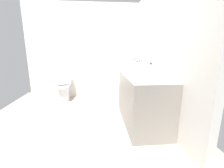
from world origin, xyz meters
TOP-DOWN VIEW (x-y plane):
  - ground_plane at (0.00, 0.00)m, footprint 3.72×3.72m
  - wall_back_tiled at (0.00, 1.40)m, footprint 3.12×0.10m
  - wall_right_mirror at (1.41, 0.00)m, footprint 0.10×3.11m
  - bathtub at (0.54, 1.02)m, footprint 1.55×0.68m
  - toilet at (-0.61, 1.03)m, footprint 0.36×0.54m
  - vanity_counter at (1.04, -0.34)m, footprint 0.64×1.35m
  - sink_basin at (1.01, -0.30)m, footprint 0.28×0.28m
  - sink_faucet at (1.18, -0.30)m, footprint 0.11×0.15m
  - water_bottle_0 at (1.03, -0.67)m, footprint 0.07×0.07m
  - water_bottle_1 at (1.06, -0.02)m, footprint 0.06×0.06m
  - water_bottle_2 at (0.98, 0.09)m, footprint 0.06×0.06m
  - water_bottle_3 at (1.07, 0.22)m, footprint 0.06×0.06m
  - water_bottle_4 at (0.99, -0.82)m, footprint 0.06×0.06m
  - drinking_glass_0 at (0.98, -0.57)m, footprint 0.06×0.06m
  - drinking_glass_1 at (1.05, -0.50)m, footprint 0.08×0.08m
  - toilet_paper_roll at (-0.86, 0.99)m, footprint 0.11×0.11m

SIDE VIEW (x-z plane):
  - ground_plane at x=0.00m, z-range 0.00..0.00m
  - toilet_paper_roll at x=-0.86m, z-range 0.00..0.13m
  - bathtub at x=0.54m, z-range -0.30..0.85m
  - toilet at x=-0.61m, z-range 0.01..0.71m
  - vanity_counter at x=1.04m, z-range 0.00..0.86m
  - sink_basin at x=1.01m, z-range 0.86..0.91m
  - sink_faucet at x=1.18m, z-range 0.85..0.93m
  - drinking_glass_1 at x=1.05m, z-range 0.86..0.95m
  - drinking_glass_0 at x=0.98m, z-range 0.86..0.95m
  - water_bottle_3 at x=1.07m, z-range 0.85..1.06m
  - water_bottle_0 at x=1.03m, z-range 0.85..1.07m
  - water_bottle_1 at x=1.06m, z-range 0.85..1.08m
  - water_bottle_2 at x=0.98m, z-range 0.85..1.11m
  - water_bottle_4 at x=0.99m, z-range 0.85..1.11m
  - wall_back_tiled at x=0.00m, z-range 0.00..2.46m
  - wall_right_mirror at x=1.41m, z-range 0.00..2.46m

